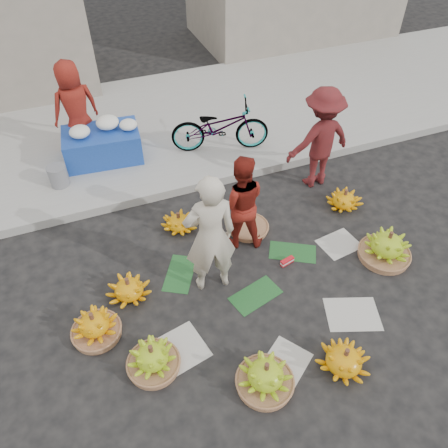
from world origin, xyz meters
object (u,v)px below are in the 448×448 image
object	(u,v)px
banana_bunch_4	(387,246)
flower_table	(103,143)
banana_bunch_0	(95,326)
vendor_cream	(210,236)
bicycle	(220,127)

from	to	relation	value
banana_bunch_4	flower_table	bearing A→B (deg)	131.31
banana_bunch_4	flower_table	distance (m)	4.83
banana_bunch_0	flower_table	world-z (taller)	flower_table
vendor_cream	bicycle	bearing A→B (deg)	-107.83
banana_bunch_0	vendor_cream	distance (m)	1.71
banana_bunch_4	vendor_cream	bearing A→B (deg)	169.70
banana_bunch_0	banana_bunch_4	size ratio (longest dim) A/B	0.76
banana_bunch_0	banana_bunch_4	bearing A→B (deg)	-2.94
banana_bunch_4	bicycle	xyz separation A→B (m)	(-1.23, 3.17, 0.36)
banana_bunch_0	vendor_cream	xyz separation A→B (m)	(1.53, 0.23, 0.71)
banana_bunch_0	flower_table	xyz separation A→B (m)	(0.74, 3.43, 0.25)
banana_bunch_0	vendor_cream	world-z (taller)	vendor_cream
banana_bunch_0	flower_table	size ratio (longest dim) A/B	0.45
vendor_cream	bicycle	world-z (taller)	vendor_cream
vendor_cream	banana_bunch_0	bearing A→B (deg)	14.00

